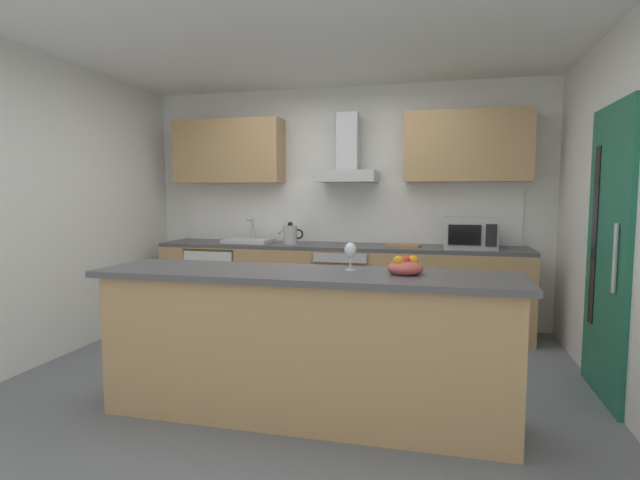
% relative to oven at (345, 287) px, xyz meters
% --- Properties ---
extents(ground, '(5.40, 4.62, 0.02)m').
position_rel_oven_xyz_m(ground, '(-0.08, -1.46, -0.47)').
color(ground, slate).
extents(ceiling, '(5.40, 4.62, 0.02)m').
position_rel_oven_xyz_m(ceiling, '(-0.08, -1.46, 2.15)').
color(ceiling, white).
extents(wall_back, '(5.40, 0.12, 2.60)m').
position_rel_oven_xyz_m(wall_back, '(-0.08, 0.41, 0.84)').
color(wall_back, white).
rests_on(wall_back, ground).
extents(wall_left, '(0.12, 4.62, 2.60)m').
position_rel_oven_xyz_m(wall_left, '(-2.34, -1.46, 0.84)').
color(wall_left, white).
rests_on(wall_left, ground).
extents(wall_right, '(0.12, 4.62, 2.60)m').
position_rel_oven_xyz_m(wall_right, '(2.18, -1.46, 0.84)').
color(wall_right, white).
rests_on(wall_right, ground).
extents(backsplash_tile, '(3.74, 0.02, 0.66)m').
position_rel_oven_xyz_m(backsplash_tile, '(-0.08, 0.33, 0.77)').
color(backsplash_tile, white).
extents(counter_back, '(3.87, 0.60, 0.90)m').
position_rel_oven_xyz_m(counter_back, '(-0.08, 0.03, -0.01)').
color(counter_back, tan).
rests_on(counter_back, ground).
extents(counter_island, '(2.67, 0.64, 0.95)m').
position_rel_oven_xyz_m(counter_island, '(0.14, -2.11, 0.02)').
color(counter_island, tan).
rests_on(counter_island, ground).
extents(upper_cabinets, '(3.82, 0.32, 0.70)m').
position_rel_oven_xyz_m(upper_cabinets, '(-0.08, 0.18, 1.45)').
color(upper_cabinets, tan).
extents(side_door, '(0.08, 0.85, 2.05)m').
position_rel_oven_xyz_m(side_door, '(2.10, -1.27, 0.57)').
color(side_door, '#1E664C').
rests_on(side_door, ground).
extents(oven, '(0.60, 0.62, 0.80)m').
position_rel_oven_xyz_m(oven, '(0.00, 0.00, 0.00)').
color(oven, slate).
rests_on(oven, ground).
extents(refrigerator, '(0.58, 0.60, 0.85)m').
position_rel_oven_xyz_m(refrigerator, '(-1.43, -0.00, -0.03)').
color(refrigerator, white).
rests_on(refrigerator, ground).
extents(microwave, '(0.50, 0.38, 0.30)m').
position_rel_oven_xyz_m(microwave, '(1.25, -0.03, 0.59)').
color(microwave, '#B7BABC').
rests_on(microwave, counter_back).
extents(sink, '(0.50, 0.40, 0.26)m').
position_rel_oven_xyz_m(sink, '(-1.08, 0.01, 0.47)').
color(sink, silver).
rests_on(sink, counter_back).
extents(kettle, '(0.29, 0.15, 0.24)m').
position_rel_oven_xyz_m(kettle, '(-0.59, -0.03, 0.55)').
color(kettle, '#B7BABC').
rests_on(kettle, counter_back).
extents(range_hood, '(0.62, 0.45, 0.72)m').
position_rel_oven_xyz_m(range_hood, '(0.00, 0.13, 1.33)').
color(range_hood, '#B7BABC').
extents(wine_glass, '(0.08, 0.08, 0.18)m').
position_rel_oven_xyz_m(wine_glass, '(0.41, -1.99, 0.62)').
color(wine_glass, silver).
rests_on(wine_glass, counter_island).
extents(fruit_bowl, '(0.22, 0.22, 0.12)m').
position_rel_oven_xyz_m(fruit_bowl, '(0.76, -2.06, 0.53)').
color(fruit_bowl, '#B24C47').
rests_on(fruit_bowl, counter_island).
extents(chopping_board, '(0.36, 0.25, 0.02)m').
position_rel_oven_xyz_m(chopping_board, '(0.60, -0.02, 0.45)').
color(chopping_board, '#9E7247').
rests_on(chopping_board, counter_back).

